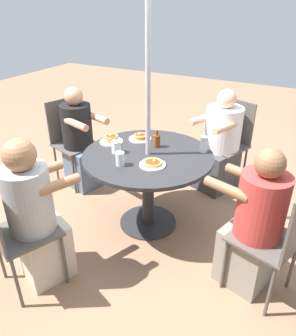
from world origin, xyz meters
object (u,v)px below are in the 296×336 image
object	(u,v)px
diner_west	(253,227)
diner_south	(36,219)
pancake_plate_b	(111,140)
drinking_glass_b	(120,159)
diner_east	(80,143)
patio_chair_north	(230,138)
diner_north	(220,146)
pancake_plate_a	(140,137)
syrup_bottle	(156,140)
patio_chair_east	(71,137)
pancake_plate_c	(153,164)
patio_chair_west	(278,236)
coffee_cup	(116,147)
drinking_glass_a	(204,144)
patio_chair_south	(12,228)
patio_table	(148,167)

from	to	relation	value
diner_west	diner_south	bearing A→B (deg)	132.14
pancake_plate_b	drinking_glass_b	size ratio (longest dim) A/B	1.90
diner_east	patio_chair_north	bearing A→B (deg)	136.93
patio_chair_north	diner_north	distance (m)	0.18
pancake_plate_a	syrup_bottle	bearing A→B (deg)	159.74
patio_chair_east	diner_west	world-z (taller)	diner_west
diner_north	pancake_plate_b	size ratio (longest dim) A/B	5.19
pancake_plate_a	pancake_plate_c	distance (m)	0.54
patio_chair_west	pancake_plate_c	distance (m)	1.06
patio_chair_north	patio_chair_west	xyz separation A→B (m)	(-0.73, 1.47, 0.00)
patio_chair_north	pancake_plate_c	bearing A→B (deg)	97.86
coffee_cup	drinking_glass_b	size ratio (longest dim) A/B	0.95
diner_east	diner_west	xyz separation A→B (m)	(-1.98, 0.58, -0.00)
patio_chair_north	diner_south	distance (m)	2.24
diner_north	syrup_bottle	bearing A→B (deg)	85.74
coffee_cup	diner_west	bearing A→B (deg)	171.34
pancake_plate_c	syrup_bottle	world-z (taller)	syrup_bottle
pancake_plate_b	drinking_glass_a	size ratio (longest dim) A/B	1.53
patio_chair_east	drinking_glass_a	bearing A→B (deg)	103.60
diner_south	drinking_glass_b	size ratio (longest dim) A/B	10.33
coffee_cup	drinking_glass_a	size ratio (longest dim) A/B	0.77
patio_chair_east	pancake_plate_c	distance (m)	1.40
patio_chair_east	pancake_plate_b	xyz separation A→B (m)	(-0.74, 0.27, 0.22)
diner_east	patio_chair_west	xyz separation A→B (m)	(-2.14, 0.63, 0.03)
patio_chair_east	pancake_plate_c	world-z (taller)	patio_chair_east
diner_north	diner_south	xyz separation A→B (m)	(0.75, 1.91, 0.04)
diner_west	pancake_plate_a	size ratio (longest dim) A/B	5.25
diner_north	patio_chair_south	xyz separation A→B (m)	(0.82, 2.07, 0.04)
diner_west	drinking_glass_a	xyz separation A→B (m)	(0.58, -0.56, 0.29)
patio_chair_north	diner_west	world-z (taller)	diner_west
pancake_plate_a	syrup_bottle	world-z (taller)	syrup_bottle
patio_chair_east	diner_east	distance (m)	0.18
coffee_cup	patio_chair_north	bearing A→B (deg)	-118.90
pancake_plate_c	drinking_glass_b	xyz separation A→B (m)	(0.23, 0.12, 0.04)
patio_table	patio_chair_west	world-z (taller)	patio_chair_west
patio_chair_north	diner_west	distance (m)	1.53
diner_south	diner_west	xyz separation A→B (m)	(-1.38, -0.66, -0.02)
patio_chair_north	pancake_plate_b	distance (m)	1.37
patio_chair_north	drinking_glass_a	world-z (taller)	patio_chair_north
pancake_plate_a	coffee_cup	size ratio (longest dim) A/B	2.00
diner_east	pancake_plate_b	bearing A→B (deg)	84.76
diner_west	pancake_plate_c	bearing A→B (deg)	98.26
patio_table	drinking_glass_a	distance (m)	0.52
diner_south	patio_table	bearing A→B (deg)	90.00
patio_chair_south	diner_north	bearing A→B (deg)	90.77
patio_chair_north	syrup_bottle	xyz separation A→B (m)	(0.43, 0.96, 0.25)
patio_chair_west	syrup_bottle	xyz separation A→B (m)	(1.16, -0.51, 0.25)
patio_chair_east	diner_south	bearing A→B (deg)	46.86
pancake_plate_c	coffee_cup	world-z (taller)	coffee_cup
diner_east	pancake_plate_c	bearing A→B (deg)	84.06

